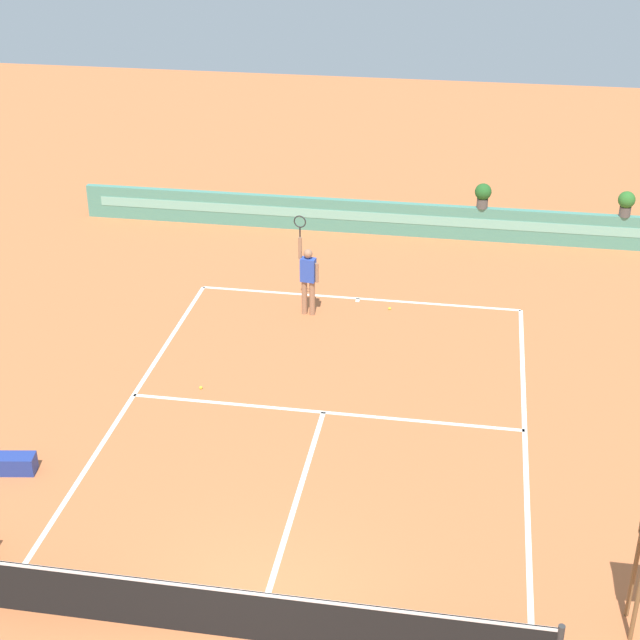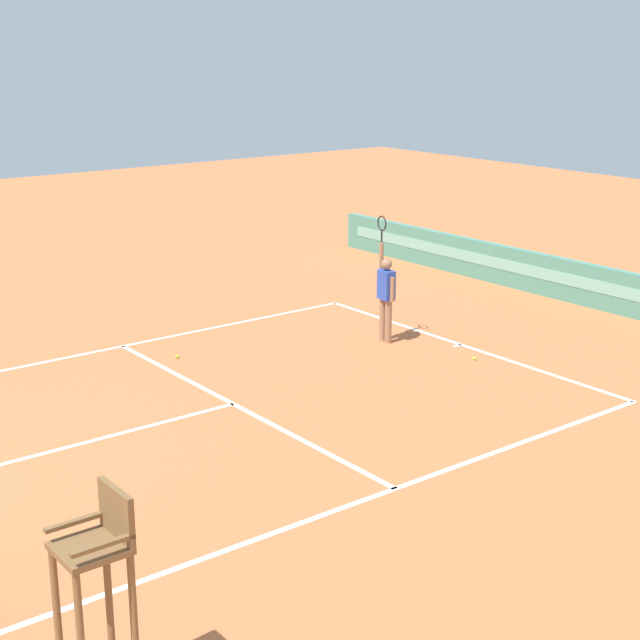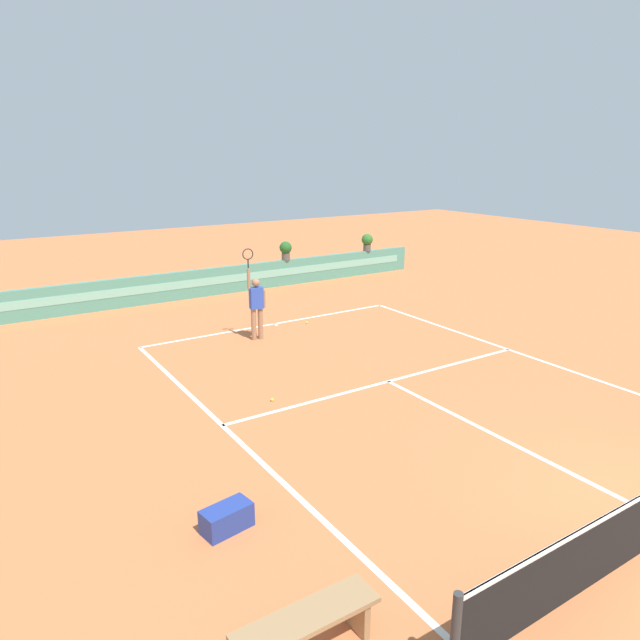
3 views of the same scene
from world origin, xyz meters
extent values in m
plane|color=#C66B3D|center=(0.00, 6.00, 0.00)|extent=(60.00, 60.00, 0.00)
cube|color=white|center=(0.00, 11.89, 0.00)|extent=(8.22, 0.10, 0.01)
cube|color=white|center=(0.00, 6.40, 0.00)|extent=(8.22, 0.10, 0.01)
cube|color=white|center=(0.00, 3.20, 0.00)|extent=(0.10, 6.40, 0.01)
cube|color=white|center=(-4.11, 5.95, 0.00)|extent=(0.10, 11.89, 0.01)
cube|color=white|center=(4.11, 5.95, 0.00)|extent=(0.10, 11.89, 0.01)
cube|color=white|center=(0.00, 11.79, 0.00)|extent=(0.10, 0.20, 0.01)
cube|color=#4C8E7A|center=(0.00, 16.39, 0.50)|extent=(18.00, 0.20, 1.00)
cube|color=#7ABCA8|center=(0.00, 16.29, 0.55)|extent=(17.10, 0.01, 0.28)
cylinder|color=brown|center=(5.56, 0.94, 0.80)|extent=(0.07, 0.07, 1.60)
cylinder|color=brown|center=(5.56, 1.46, 0.80)|extent=(0.07, 0.07, 1.60)
cylinder|color=brown|center=(6.07, 1.46, 0.80)|extent=(0.07, 0.07, 1.60)
cube|color=brown|center=(5.82, 1.20, 1.63)|extent=(0.60, 0.60, 0.06)
cube|color=brown|center=(5.82, 1.47, 1.90)|extent=(0.60, 0.06, 0.48)
cube|color=brown|center=(5.55, 1.20, 1.78)|extent=(0.06, 0.60, 0.04)
cube|color=brown|center=(6.09, 1.20, 1.78)|extent=(0.06, 0.60, 0.04)
cylinder|color=#9E7051|center=(-1.01, 10.81, 0.45)|extent=(0.14, 0.14, 0.90)
cylinder|color=#9E7051|center=(-1.21, 10.83, 0.45)|extent=(0.14, 0.14, 0.90)
cube|color=#2D4CB7|center=(-1.11, 10.82, 1.20)|extent=(0.39, 0.27, 0.60)
sphere|color=#9E7051|center=(-1.11, 10.82, 1.63)|extent=(0.22, 0.22, 0.22)
cylinder|color=#9E7051|center=(-1.31, 10.85, 1.75)|extent=(0.09, 0.09, 0.55)
cylinder|color=black|center=(-1.31, 10.85, 2.17)|extent=(0.04, 0.04, 0.24)
torus|color=#262626|center=(-1.31, 10.85, 2.43)|extent=(0.31, 0.07, 0.31)
cylinder|color=#9E7051|center=(-0.89, 10.79, 1.15)|extent=(0.09, 0.09, 0.50)
sphere|color=#CCE033|center=(0.86, 11.38, 0.03)|extent=(0.07, 0.07, 0.07)
sphere|color=#CCE033|center=(-2.76, 6.88, 0.03)|extent=(0.07, 0.07, 0.07)
camera|label=1|loc=(2.78, -10.50, 10.94)|focal=54.79mm
camera|label=2|loc=(13.13, -1.89, 5.94)|focal=54.50mm
camera|label=3|loc=(-8.02, -3.14, 5.08)|focal=32.53mm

